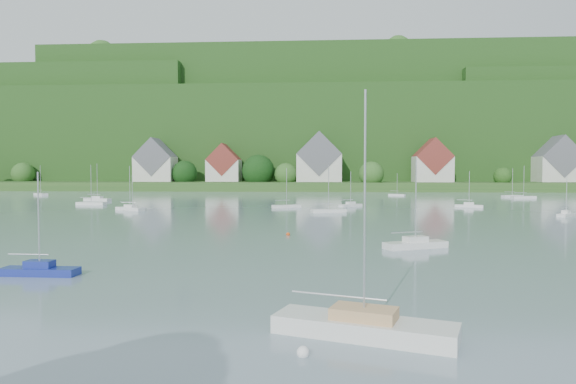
# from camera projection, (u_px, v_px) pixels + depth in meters

# --- Properties ---
(far_shore_strip) EXTENTS (600.00, 60.00, 3.00)m
(far_shore_strip) POSITION_uv_depth(u_px,v_px,m) (306.00, 185.00, 199.54)
(far_shore_strip) COLOR #29541F
(far_shore_strip) RESTS_ON ground
(forested_ridge) EXTENTS (620.00, 181.22, 69.89)m
(forested_ridge) POSITION_uv_depth(u_px,v_px,m) (310.00, 140.00, 266.99)
(forested_ridge) COLOR #143F14
(forested_ridge) RESTS_ON ground
(village_building_0) EXTENTS (14.00, 10.40, 16.00)m
(village_building_0) POSITION_uv_depth(u_px,v_px,m) (156.00, 164.00, 189.61)
(village_building_0) COLOR beige
(village_building_0) RESTS_ON far_shore_strip
(village_building_1) EXTENTS (12.00, 9.36, 14.00)m
(village_building_1) POSITION_uv_depth(u_px,v_px,m) (224.00, 166.00, 190.10)
(village_building_1) COLOR beige
(village_building_1) RESTS_ON far_shore_strip
(village_building_2) EXTENTS (16.00, 11.44, 18.00)m
(village_building_2) POSITION_uv_depth(u_px,v_px,m) (319.00, 162.00, 186.90)
(village_building_2) COLOR beige
(village_building_2) RESTS_ON far_shore_strip
(village_building_3) EXTENTS (13.00, 10.40, 15.50)m
(village_building_3) POSITION_uv_depth(u_px,v_px,m) (432.00, 164.00, 182.49)
(village_building_3) COLOR beige
(village_building_3) RESTS_ON far_shore_strip
(village_building_4) EXTENTS (15.00, 10.40, 16.50)m
(village_building_4) POSITION_uv_depth(u_px,v_px,m) (558.00, 163.00, 183.71)
(village_building_4) COLOR beige
(village_building_4) RESTS_ON far_shore_strip
(near_sailboat_1) EXTENTS (5.25, 1.56, 7.05)m
(near_sailboat_1) POSITION_uv_depth(u_px,v_px,m) (40.00, 269.00, 35.17)
(near_sailboat_1) COLOR navy
(near_sailboat_1) RESTS_ON ground
(near_sailboat_2) EXTENTS (8.10, 4.65, 10.55)m
(near_sailboat_2) POSITION_uv_depth(u_px,v_px,m) (364.00, 325.00, 22.14)
(near_sailboat_2) COLOR white
(near_sailboat_2) RESTS_ON ground
(near_sailboat_3) EXTENTS (6.20, 3.97, 8.14)m
(near_sailboat_3) POSITION_uv_depth(u_px,v_px,m) (415.00, 243.00, 47.36)
(near_sailboat_3) COLOR white
(near_sailboat_3) RESTS_ON ground
(mooring_buoy_1) EXTENTS (0.50, 0.50, 0.50)m
(mooring_buoy_1) POSITION_uv_depth(u_px,v_px,m) (303.00, 356.00, 19.89)
(mooring_buoy_1) COLOR white
(mooring_buoy_1) RESTS_ON ground
(mooring_buoy_3) EXTENTS (0.44, 0.44, 0.44)m
(mooring_buoy_3) POSITION_uv_depth(u_px,v_px,m) (288.00, 235.00, 56.71)
(mooring_buoy_3) COLOR #DF4B12
(mooring_buoy_3) RESTS_ON ground
(far_sailboat_cluster) EXTENTS (200.07, 67.58, 8.71)m
(far_sailboat_cluster) POSITION_uv_depth(u_px,v_px,m) (331.00, 201.00, 114.84)
(far_sailboat_cluster) COLOR white
(far_sailboat_cluster) RESTS_ON ground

